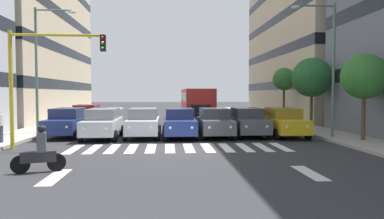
# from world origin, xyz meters

# --- Properties ---
(ground_plane) EXTENTS (180.00, 180.00, 0.00)m
(ground_plane) POSITION_xyz_m (0.00, 0.00, 0.00)
(ground_plane) COLOR #2D2D30
(sidewalk_left) EXTENTS (2.64, 90.00, 0.15)m
(sidewalk_left) POSITION_xyz_m (-9.47, 0.00, 0.07)
(sidewalk_left) COLOR #9E998E
(sidewalk_left) RESTS_ON ground_plane
(building_left_block_0) EXTENTS (8.34, 21.74, 24.01)m
(building_left_block_0) POSITION_xyz_m (-14.94, -20.65, 12.01)
(building_left_block_0) COLOR beige
(building_left_block_0) RESTS_ON ground_plane
(crosswalk_markings) EXTENTS (10.35, 2.80, 0.01)m
(crosswalk_markings) POSITION_xyz_m (-0.00, 0.00, 0.00)
(crosswalk_markings) COLOR silver
(crosswalk_markings) RESTS_ON ground_plane
(lane_arrow_0) EXTENTS (0.50, 2.20, 0.01)m
(lane_arrow_0) POSITION_xyz_m (-4.07, 5.50, 0.00)
(lane_arrow_0) COLOR silver
(lane_arrow_0) RESTS_ON ground_plane
(lane_arrow_1) EXTENTS (0.50, 2.20, 0.01)m
(lane_arrow_1) POSITION_xyz_m (4.07, 5.50, 0.00)
(lane_arrow_1) COLOR silver
(lane_arrow_1) RESTS_ON ground_plane
(car_0) EXTENTS (2.02, 4.44, 1.72)m
(car_0) POSITION_xyz_m (-6.42, -3.97, 0.89)
(car_0) COLOR gold
(car_0) RESTS_ON ground_plane
(car_1) EXTENTS (2.02, 4.44, 1.72)m
(car_1) POSITION_xyz_m (-4.29, -4.31, 0.89)
(car_1) COLOR #474C51
(car_1) RESTS_ON ground_plane
(car_2) EXTENTS (2.02, 4.44, 1.72)m
(car_2) POSITION_xyz_m (-2.25, -4.10, 0.89)
(car_2) COLOR #474C51
(car_2) RESTS_ON ground_plane
(car_3) EXTENTS (2.02, 4.44, 1.72)m
(car_3) POSITION_xyz_m (-0.15, -4.00, 0.89)
(car_3) COLOR navy
(car_3) RESTS_ON ground_plane
(car_4) EXTENTS (2.02, 4.44, 1.72)m
(car_4) POSITION_xyz_m (1.98, -4.17, 0.89)
(car_4) COLOR #B2B7BC
(car_4) RESTS_ON ground_plane
(car_5) EXTENTS (2.02, 4.44, 1.72)m
(car_5) POSITION_xyz_m (4.29, -3.88, 0.89)
(car_5) COLOR #B2B7BC
(car_5) RESTS_ON ground_plane
(car_6) EXTENTS (2.02, 4.44, 1.72)m
(car_6) POSITION_xyz_m (6.57, -4.88, 0.89)
(car_6) COLOR navy
(car_6) RESTS_ON ground_plane
(car_row2_0) EXTENTS (2.02, 4.44, 1.72)m
(car_row2_0) POSITION_xyz_m (6.88, -11.22, 0.89)
(car_row2_0) COLOR maroon
(car_row2_0) RESTS_ON ground_plane
(car_row2_1) EXTENTS (2.02, 4.44, 1.72)m
(car_row2_1) POSITION_xyz_m (-1.99, -11.00, 0.89)
(car_row2_1) COLOR black
(car_row2_1) RESTS_ON ground_plane
(bus_behind_traffic) EXTENTS (2.78, 10.50, 3.00)m
(bus_behind_traffic) POSITION_xyz_m (-2.25, -17.17, 1.86)
(bus_behind_traffic) COLOR red
(bus_behind_traffic) RESTS_ON ground_plane
(motorcycle_with_rider) EXTENTS (1.67, 0.53, 1.57)m
(motorcycle_with_rider) POSITION_xyz_m (4.77, 4.80, 0.65)
(motorcycle_with_rider) COLOR black
(motorcycle_with_rider) RESTS_ON ground_plane
(traffic_light_gantry) EXTENTS (4.41, 0.36, 5.50)m
(traffic_light_gantry) POSITION_xyz_m (6.49, -0.12, 3.71)
(traffic_light_gantry) COLOR #AD991E
(traffic_light_gantry) RESTS_ON ground_plane
(street_lamp_left) EXTENTS (2.57, 0.28, 7.46)m
(street_lamp_left) POSITION_xyz_m (-8.36, -2.51, 4.65)
(street_lamp_left) COLOR #4C6B56
(street_lamp_left) RESTS_ON sidewalk_left
(street_lamp_right) EXTENTS (2.60, 0.28, 7.80)m
(street_lamp_right) POSITION_xyz_m (8.37, -6.07, 4.83)
(street_lamp_right) COLOR #4C6B56
(street_lamp_right) RESTS_ON sidewalk_right
(street_tree_0) EXTENTS (2.38, 2.38, 4.53)m
(street_tree_0) POSITION_xyz_m (-9.73, -1.10, 3.48)
(street_tree_0) COLOR #513823
(street_tree_0) RESTS_ON sidewalk_left
(street_tree_1) EXTENTS (2.74, 2.74, 4.94)m
(street_tree_1) POSITION_xyz_m (-9.47, -7.16, 3.71)
(street_tree_1) COLOR #513823
(street_tree_1) RESTS_ON sidewalk_left
(street_tree_2) EXTENTS (1.96, 1.96, 4.67)m
(street_tree_2) POSITION_xyz_m (-9.54, -13.12, 3.81)
(street_tree_2) COLOR #513823
(street_tree_2) RESTS_ON sidewalk_left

